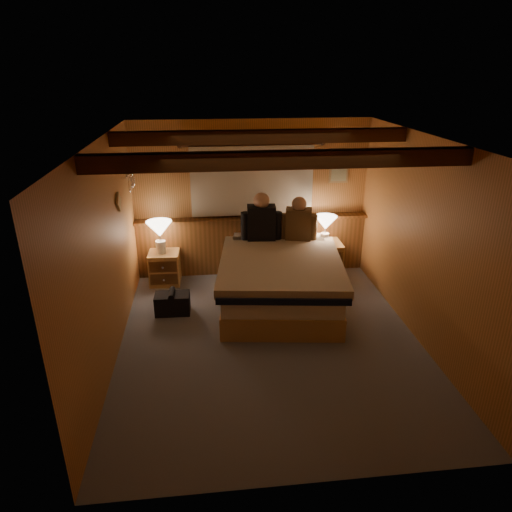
{
  "coord_description": "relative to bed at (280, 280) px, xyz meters",
  "views": [
    {
      "loc": [
        -0.7,
        -4.71,
        3.09
      ],
      "look_at": [
        -0.12,
        0.4,
        0.95
      ],
      "focal_mm": 32.0,
      "sensor_mm": 36.0,
      "label": 1
    }
  ],
  "objects": [
    {
      "name": "floor",
      "position": [
        -0.27,
        -0.91,
        -0.37
      ],
      "size": [
        4.2,
        4.2,
        0.0
      ],
      "primitive_type": "plane",
      "color": "slate",
      "rests_on": "ground"
    },
    {
      "name": "ceiling",
      "position": [
        -0.27,
        -0.91,
        2.03
      ],
      "size": [
        4.2,
        4.2,
        0.0
      ],
      "primitive_type": "plane",
      "rotation": [
        3.14,
        0.0,
        0.0
      ],
      "color": "gold",
      "rests_on": "wall_back"
    },
    {
      "name": "wall_back",
      "position": [
        -0.27,
        1.19,
        0.83
      ],
      "size": [
        3.6,
        0.0,
        3.6
      ],
      "primitive_type": "plane",
      "rotation": [
        1.57,
        0.0,
        0.0
      ],
      "color": "#C27F45",
      "rests_on": "floor"
    },
    {
      "name": "wall_left",
      "position": [
        -2.07,
        -0.91,
        0.83
      ],
      "size": [
        0.0,
        4.2,
        4.2
      ],
      "primitive_type": "plane",
      "rotation": [
        1.57,
        0.0,
        1.57
      ],
      "color": "#C27F45",
      "rests_on": "floor"
    },
    {
      "name": "wall_right",
      "position": [
        1.53,
        -0.91,
        0.83
      ],
      "size": [
        0.0,
        4.2,
        4.2
      ],
      "primitive_type": "plane",
      "rotation": [
        1.57,
        0.0,
        -1.57
      ],
      "color": "#C27F45",
      "rests_on": "floor"
    },
    {
      "name": "wall_front",
      "position": [
        -0.27,
        -3.01,
        0.83
      ],
      "size": [
        3.6,
        0.0,
        3.6
      ],
      "primitive_type": "plane",
      "rotation": [
        -1.57,
        0.0,
        0.0
      ],
      "color": "#C27F45",
      "rests_on": "floor"
    },
    {
      "name": "wainscot",
      "position": [
        -0.27,
        1.13,
        0.12
      ],
      "size": [
        3.6,
        0.23,
        0.94
      ],
      "color": "brown",
      "rests_on": "wall_back"
    },
    {
      "name": "curtain_window",
      "position": [
        -0.27,
        1.12,
        1.15
      ],
      "size": [
        2.18,
        0.09,
        1.11
      ],
      "color": "#442511",
      "rests_on": "wall_back"
    },
    {
      "name": "ceiling_beams",
      "position": [
        -0.27,
        -0.76,
        1.94
      ],
      "size": [
        3.6,
        1.65,
        0.16
      ],
      "color": "#442511",
      "rests_on": "ceiling"
    },
    {
      "name": "coat_rail",
      "position": [
        -1.99,
        0.67,
        1.3
      ],
      "size": [
        0.05,
        0.55,
        0.24
      ],
      "color": "white",
      "rests_on": "wall_left"
    },
    {
      "name": "framed_print",
      "position": [
        1.08,
        1.17,
        1.18
      ],
      "size": [
        0.3,
        0.04,
        0.25
      ],
      "color": "#A78853",
      "rests_on": "wall_back"
    },
    {
      "name": "bed",
      "position": [
        0.0,
        0.0,
        0.0
      ],
      "size": [
        1.84,
        2.25,
        0.71
      ],
      "rotation": [
        0.0,
        0.0,
        -0.13
      ],
      "color": "tan",
      "rests_on": "floor"
    },
    {
      "name": "nightstand_left",
      "position": [
        -1.64,
        0.86,
        -0.12
      ],
      "size": [
        0.47,
        0.42,
        0.5
      ],
      "rotation": [
        0.0,
        0.0,
        -0.03
      ],
      "color": "tan",
      "rests_on": "floor"
    },
    {
      "name": "nightstand_right",
      "position": [
        0.81,
        0.78,
        -0.07
      ],
      "size": [
        0.54,
        0.49,
        0.59
      ],
      "rotation": [
        0.0,
        0.0,
        -0.01
      ],
      "color": "tan",
      "rests_on": "floor"
    },
    {
      "name": "lamp_left",
      "position": [
        -1.68,
        0.86,
        0.48
      ],
      "size": [
        0.38,
        0.38,
        0.5
      ],
      "color": "silver",
      "rests_on": "nightstand_left"
    },
    {
      "name": "lamp_right",
      "position": [
        0.8,
        0.74,
        0.53
      ],
      "size": [
        0.34,
        0.34,
        0.44
      ],
      "color": "silver",
      "rests_on": "nightstand_right"
    },
    {
      "name": "person_left",
      "position": [
        -0.17,
        0.73,
        0.63
      ],
      "size": [
        0.61,
        0.27,
        0.74
      ],
      "rotation": [
        0.0,
        0.0,
        -0.07
      ],
      "color": "black",
      "rests_on": "bed"
    },
    {
      "name": "person_right",
      "position": [
        0.38,
        0.68,
        0.6
      ],
      "size": [
        0.54,
        0.3,
        0.68
      ],
      "rotation": [
        0.0,
        0.0,
        -0.24
      ],
      "color": "#513920",
      "rests_on": "bed"
    },
    {
      "name": "duffel_bag",
      "position": [
        -1.48,
        -0.1,
        -0.22
      ],
      "size": [
        0.47,
        0.29,
        0.33
      ],
      "rotation": [
        0.0,
        0.0,
        -0.02
      ],
      "color": "black",
      "rests_on": "floor"
    }
  ]
}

